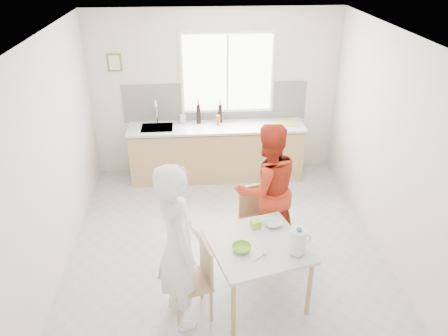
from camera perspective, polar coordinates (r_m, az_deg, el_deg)
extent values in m
plane|color=#B7B7B2|center=(5.83, 0.19, -10.30)|extent=(4.50, 4.50, 0.00)
plane|color=silver|center=(7.19, -1.17, 9.61)|extent=(4.00, 0.00, 4.00)
plane|color=silver|center=(3.25, 3.36, -16.02)|extent=(4.00, 0.00, 4.00)
plane|color=silver|center=(5.35, -21.67, 0.90)|extent=(0.00, 4.50, 4.50)
plane|color=silver|center=(5.61, 21.06, 2.25)|extent=(0.00, 4.50, 4.50)
plane|color=white|center=(4.67, 0.24, 16.75)|extent=(4.50, 4.50, 0.00)
cube|color=white|center=(7.08, 0.46, 12.30)|extent=(1.50, 0.03, 1.30)
cube|color=white|center=(7.06, 0.47, 12.26)|extent=(1.40, 0.02, 1.20)
cube|color=white|center=(7.06, 0.47, 12.25)|extent=(0.03, 0.03, 1.20)
cube|color=white|center=(7.22, -1.16, 8.65)|extent=(3.00, 0.02, 0.65)
cube|color=#4A7E39|center=(7.11, -14.13, 13.22)|extent=(0.22, 0.02, 0.28)
cube|color=beige|center=(7.10, -14.14, 13.20)|extent=(0.16, 0.01, 0.22)
cube|color=tan|center=(7.26, -0.97, 1.95)|extent=(2.80, 0.60, 0.86)
cube|color=#3F3326|center=(7.43, -0.95, -0.68)|extent=(2.80, 0.54, 0.10)
cube|color=silver|center=(7.06, -1.00, 5.38)|extent=(2.84, 0.64, 0.04)
cube|color=#A5A5AA|center=(7.08, -8.74, 5.15)|extent=(0.50, 0.40, 0.03)
cylinder|color=silver|center=(7.15, -8.77, 7.08)|extent=(0.02, 0.02, 0.36)
torus|color=silver|center=(7.03, -8.91, 8.25)|extent=(0.02, 0.18, 0.18)
cube|color=silver|center=(4.70, 4.36, -10.02)|extent=(1.18, 1.18, 0.04)
cylinder|color=tan|center=(4.54, 1.24, -18.05)|extent=(0.05, 0.05, 0.68)
cylinder|color=tan|center=(5.13, -2.15, -11.62)|extent=(0.05, 0.05, 0.68)
cylinder|color=tan|center=(4.82, 11.07, -15.33)|extent=(0.05, 0.05, 0.68)
cylinder|color=tan|center=(5.38, 6.61, -9.64)|extent=(0.05, 0.05, 0.68)
cube|color=tan|center=(4.69, -4.49, -14.65)|extent=(0.50, 0.50, 0.04)
cube|color=tan|center=(4.57, -2.33, -12.01)|extent=(0.13, 0.38, 0.43)
cylinder|color=tan|center=(4.94, -6.98, -15.70)|extent=(0.03, 0.03, 0.42)
cylinder|color=tan|center=(4.70, -5.95, -18.50)|extent=(0.03, 0.03, 0.42)
cylinder|color=tan|center=(5.00, -2.95, -14.87)|extent=(0.03, 0.03, 0.42)
cylinder|color=tan|center=(4.76, -1.67, -17.57)|extent=(0.03, 0.03, 0.42)
cube|color=tan|center=(5.53, 4.51, -7.11)|extent=(0.50, 0.50, 0.04)
cube|color=tan|center=(5.55, 3.84, -4.12)|extent=(0.38, 0.13, 0.43)
cylinder|color=tan|center=(5.48, 3.46, -10.40)|extent=(0.03, 0.03, 0.42)
cylinder|color=tan|center=(5.60, 6.80, -9.62)|extent=(0.03, 0.03, 0.42)
cylinder|color=tan|center=(5.74, 2.11, -8.38)|extent=(0.03, 0.03, 0.42)
cylinder|color=tan|center=(5.85, 5.32, -7.68)|extent=(0.03, 0.03, 0.42)
imported|color=white|center=(4.36, -5.96, -10.24)|extent=(0.60, 0.76, 1.83)
imported|color=red|center=(5.39, 5.61, -2.80)|extent=(0.98, 0.85, 1.73)
imported|color=#8CCA2E|center=(4.57, 2.29, -10.41)|extent=(0.25, 0.25, 0.06)
imported|color=white|center=(4.96, 6.44, -7.20)|extent=(0.25, 0.25, 0.05)
cylinder|color=white|center=(4.52, 9.65, -9.42)|extent=(0.16, 0.16, 0.26)
cylinder|color=blue|center=(4.43, 9.79, -7.97)|extent=(0.05, 0.05, 0.03)
torus|color=white|center=(4.52, 10.68, -9.13)|extent=(0.13, 0.06, 0.12)
cube|color=#9CCA2E|center=(4.90, 4.16, -7.29)|extent=(0.12, 0.12, 0.09)
cylinder|color=#A5A5AA|center=(4.50, 4.55, -11.55)|extent=(0.14, 0.10, 0.01)
cube|color=#A2C92E|center=(7.20, 7.89, 5.78)|extent=(0.37, 0.28, 0.01)
cylinder|color=black|center=(7.11, -3.35, 7.07)|extent=(0.07, 0.07, 0.32)
cylinder|color=black|center=(7.15, -0.51, 7.15)|extent=(0.07, 0.07, 0.30)
cylinder|color=#965B20|center=(7.06, -0.77, 6.25)|extent=(0.06, 0.06, 0.16)
imported|color=#999999|center=(7.19, -5.41, 6.65)|extent=(0.11, 0.11, 0.19)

